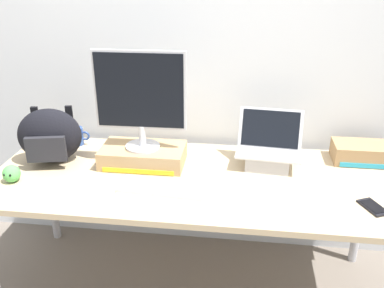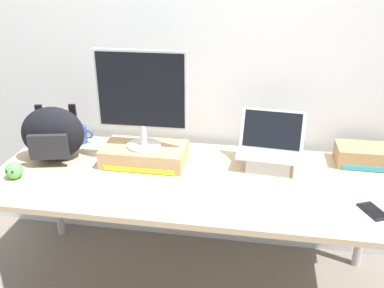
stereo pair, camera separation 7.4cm
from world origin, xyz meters
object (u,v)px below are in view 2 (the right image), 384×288
(toner_box_yellow, at_px, (145,154))
(desktop_monitor, at_px, (142,96))
(plush_toy, at_px, (14,170))
(open_laptop, at_px, (270,155))
(coffee_mug, at_px, (81,134))
(toner_box_cyan, at_px, (367,156))
(cell_phone, at_px, (373,211))
(messenger_backpack, at_px, (53,134))
(external_keyboard, at_px, (163,187))

(toner_box_yellow, xyz_separation_m, desktop_monitor, (0.00, -0.00, 0.32))
(desktop_monitor, relative_size, plush_toy, 5.95)
(plush_toy, bearing_deg, toner_box_yellow, 24.72)
(open_laptop, xyz_separation_m, coffee_mug, (-1.10, 0.13, -0.01))
(desktop_monitor, relative_size, toner_box_cyan, 1.59)
(toner_box_yellow, bearing_deg, open_laptop, 5.46)
(toner_box_yellow, bearing_deg, toner_box_cyan, 8.47)
(coffee_mug, relative_size, cell_phone, 0.77)
(messenger_backpack, xyz_separation_m, toner_box_cyan, (1.66, 0.21, -0.10))
(toner_box_yellow, relative_size, cell_phone, 2.82)
(plush_toy, bearing_deg, coffee_mug, 71.82)
(toner_box_yellow, height_order, plush_toy, toner_box_yellow)
(cell_phone, relative_size, plush_toy, 1.80)
(external_keyboard, height_order, messenger_backpack, messenger_backpack)
(cell_phone, xyz_separation_m, plush_toy, (-1.70, 0.03, 0.04))
(open_laptop, distance_m, external_keyboard, 0.59)
(external_keyboard, bearing_deg, cell_phone, 2.35)
(coffee_mug, bearing_deg, desktop_monitor, -23.85)
(external_keyboard, height_order, toner_box_cyan, toner_box_cyan)
(messenger_backpack, bearing_deg, toner_box_cyan, -5.28)
(messenger_backpack, height_order, coffee_mug, messenger_backpack)
(toner_box_yellow, distance_m, plush_toy, 0.65)
(toner_box_yellow, distance_m, desktop_monitor, 0.32)
(open_laptop, relative_size, plush_toy, 4.04)
(desktop_monitor, height_order, messenger_backpack, desktop_monitor)
(toner_box_cyan, bearing_deg, external_keyboard, -156.60)
(toner_box_yellow, distance_m, coffee_mug, 0.48)
(open_laptop, distance_m, coffee_mug, 1.11)
(desktop_monitor, relative_size, cell_phone, 3.30)
(open_laptop, xyz_separation_m, toner_box_cyan, (0.51, 0.11, -0.01))
(open_laptop, xyz_separation_m, external_keyboard, (-0.50, -0.32, -0.05))
(desktop_monitor, xyz_separation_m, messenger_backpack, (-0.49, -0.03, -0.22))
(plush_toy, distance_m, toner_box_cyan, 1.82)
(cell_phone, bearing_deg, open_laptop, 115.64)
(plush_toy, bearing_deg, toner_box_cyan, 14.25)
(desktop_monitor, bearing_deg, coffee_mug, 155.11)
(desktop_monitor, xyz_separation_m, cell_phone, (1.10, -0.30, -0.37))
(desktop_monitor, bearing_deg, toner_box_yellow, 90.38)
(open_laptop, distance_m, messenger_backpack, 1.16)
(external_keyboard, relative_size, plush_toy, 5.08)
(messenger_backpack, xyz_separation_m, plush_toy, (-0.10, -0.24, -0.10))
(toner_box_yellow, relative_size, desktop_monitor, 0.86)
(desktop_monitor, bearing_deg, open_laptop, 4.52)
(coffee_mug, height_order, plush_toy, coffee_mug)
(desktop_monitor, bearing_deg, cell_phone, -16.28)
(toner_box_cyan, bearing_deg, plush_toy, -165.75)
(cell_phone, bearing_deg, coffee_mug, 137.08)
(open_laptop, bearing_deg, desktop_monitor, -169.37)
(coffee_mug, relative_size, toner_box_cyan, 0.37)
(toner_box_yellow, distance_m, cell_phone, 1.14)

